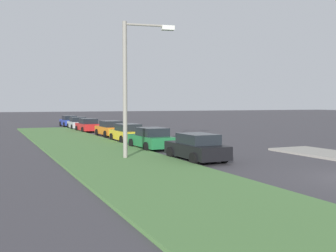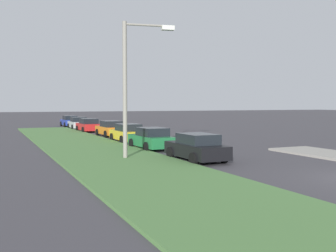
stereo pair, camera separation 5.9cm
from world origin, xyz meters
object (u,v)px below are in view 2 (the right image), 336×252
parked_car_green (151,139)px  streetlight (131,79)px  parked_car_black (197,147)px  parked_car_yellow (128,133)px  parked_car_blue (70,121)px  parked_car_silver (78,123)px  parked_car_orange (111,129)px  parked_car_red (88,125)px

parked_car_green → streetlight: streetlight is taller
parked_car_black → parked_car_yellow: 11.50m
parked_car_yellow → parked_car_black: bearing=-179.8°
parked_car_green → parked_car_yellow: same height
parked_car_green → parked_car_blue: bearing=-1.3°
parked_car_green → parked_car_silver: same height
parked_car_black → streetlight: bearing=57.3°
parked_car_green → parked_car_black: bearing=-179.6°
parked_car_silver → parked_car_orange: bearing=-176.2°
parked_car_black → parked_car_red: (24.27, 0.18, 0.00)m
parked_car_black → parked_car_yellow: size_ratio=1.00×
parked_car_black → parked_car_red: bearing=0.1°
parked_car_blue → parked_car_red: bearing=178.9°
parked_car_red → parked_car_silver: same height
parked_car_green → parked_car_blue: size_ratio=1.00×
streetlight → parked_car_blue: bearing=-5.0°
parked_car_black → streetlight: streetlight is taller
parked_car_silver → streetlight: (-27.63, 2.80, 3.67)m
parked_car_yellow → parked_car_red: same height
streetlight → parked_car_black: bearing=-122.3°
parked_car_green → parked_car_silver: 23.52m
parked_car_green → parked_car_orange: same height
parked_car_green → parked_car_red: bearing=-1.1°
parked_car_green → parked_car_blue: (29.71, -0.09, 0.00)m
parked_car_yellow → parked_car_green: bearing=178.4°
parked_car_orange → parked_car_blue: size_ratio=1.01×
parked_car_orange → parked_car_red: (6.75, 0.56, 0.00)m
parked_car_red → parked_car_silver: size_ratio=1.00×
parked_car_red → streetlight: size_ratio=0.58×
parked_car_yellow → parked_car_orange: 6.04m
parked_car_yellow → parked_car_red: bearing=1.2°
parked_car_silver → parked_car_black: bearing=-178.6°
parked_car_yellow → parked_car_silver: (18.03, 0.24, 0.00)m
parked_car_yellow → streetlight: size_ratio=0.57×
parked_car_black → parked_car_blue: size_ratio=1.00×
parked_car_green → streetlight: (-4.10, 2.85, 3.67)m
parked_car_yellow → parked_car_blue: (24.22, 0.09, 0.00)m
parked_car_green → parked_car_yellow: bearing=-3.0°
parked_car_blue → parked_car_green: bearing=179.2°
parked_car_green → parked_car_silver: (23.52, 0.06, 0.00)m
parked_car_green → streetlight: 6.20m
parked_car_orange → parked_car_blue: 18.19m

